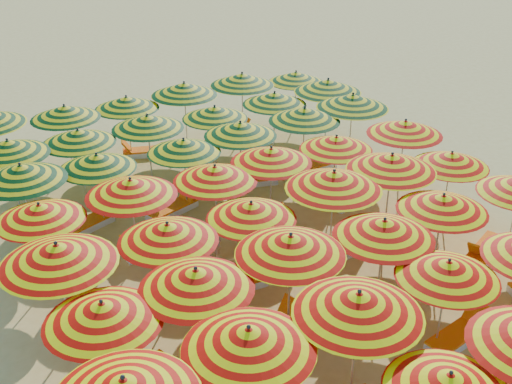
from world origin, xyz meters
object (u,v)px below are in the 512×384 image
Objects in this scene: umbrella_26 at (215,174)px; lounger_17 at (257,223)px; lounger_15 at (73,269)px; umbrella_9 at (448,270)px; umbrella_28 at (336,143)px; lounger_23 at (145,152)px; umbrella_15 at (384,229)px; lounger_19 at (88,224)px; umbrella_30 at (21,173)px; lounger_14 at (371,239)px; umbrella_19 at (168,233)px; lounger_11 at (147,307)px; umbrella_39 at (215,113)px; lounger_21 at (253,180)px; umbrella_47 at (296,77)px; umbrella_41 at (328,86)px; umbrella_46 at (242,79)px; umbrella_20 at (251,211)px; umbrella_35 at (353,101)px; lounger_20 at (173,208)px; umbrella_2 at (449,384)px; umbrella_23 at (451,160)px; umbrella_34 at (305,115)px; umbrella_32 at (184,146)px; lounger_18 at (350,197)px; umbrella_29 at (405,128)px; lounger_7 at (136,380)px; lounger_24 at (230,133)px; umbrella_44 at (127,103)px; umbrella_37 at (78,137)px; lounger_8 at (271,332)px; lounger_12 at (236,284)px; beachgoer_a at (214,238)px; umbrella_36 at (8,148)px; umbrella_38 at (147,122)px; umbrella_22 at (392,163)px; umbrella_27 at (271,156)px; umbrella_12 at (103,312)px; lounger_13 at (345,249)px; umbrella_21 at (334,180)px; umbrella_45 at (184,89)px; umbrella_24 at (40,212)px; umbrella_43 at (65,112)px; lounger_9 at (361,313)px; umbrella_33 at (240,129)px; umbrella_31 at (97,162)px; umbrella_16 at (443,203)px.

umbrella_26 reaches higher than lounger_17.
umbrella_9 is at bearing -63.10° from lounger_15.
lounger_23 is at bearing 121.03° from umbrella_28.
umbrella_15 is 1.69× the size of lounger_19.
lounger_14 is at bearing -28.72° from umbrella_30.
lounger_11 is (-0.60, 0.22, -2.04)m from umbrella_19.
umbrella_39 is 2.67m from lounger_21.
umbrella_47 is 1.36× the size of lounger_21.
umbrella_41 is 1.00× the size of umbrella_46.
umbrella_46 reaches higher than umbrella_20.
umbrella_35 is 11.07m from lounger_15.
umbrella_20 reaches higher than lounger_20.
umbrella_2 is at bearing -96.70° from lounger_19.
umbrella_28 is at bearing 131.61° from umbrella_23.
lounger_14 is (1.68, -6.73, -1.96)m from umbrella_39.
umbrella_39 is at bearing 140.35° from umbrella_34.
umbrella_35 is (6.49, 0.25, 0.26)m from umbrella_32.
lounger_15 is 8.92m from lounger_18.
umbrella_29 reaches higher than umbrella_28.
lounger_24 is (7.94, 11.33, 0.00)m from lounger_7.
umbrella_26 is at bearing 179.99° from umbrella_29.
umbrella_32 is 0.90× the size of umbrella_44.
umbrella_37 is 9.32m from lounger_8.
beachgoer_a reaches higher than lounger_12.
umbrella_28 is 0.86× the size of umbrella_36.
umbrella_38 is 1.39× the size of lounger_17.
umbrella_46 is (2.28, 2.30, 0.20)m from umbrella_39.
umbrella_32 is at bearing 134.70° from umbrella_22.
lounger_23 is at bearing 25.32° from umbrella_36.
umbrella_27 is 1.60× the size of lounger_17.
lounger_13 is (7.36, 2.15, -2.02)m from umbrella_12.
umbrella_21 is 9.10m from umbrella_45.
umbrella_28 reaches higher than umbrella_2.
umbrella_29 is 4.19m from lounger_14.
lounger_8 is at bearing -49.93° from umbrella_24.
lounger_11 is (-7.46, -4.62, -2.10)m from umbrella_34.
umbrella_43 is (-4.75, 13.25, 0.12)m from umbrella_9.
umbrella_43 is at bearing -89.83° from lounger_9.
lounger_13 is at bearing 83.19° from umbrella_9.
lounger_17 is (-3.03, 2.24, -2.21)m from umbrella_22.
umbrella_41 is 1.47× the size of lounger_18.
umbrella_47 reaches higher than umbrella_23.
umbrella_12 is 15.92m from umbrella_47.
umbrella_21 reaches higher than umbrella_33.
umbrella_34 is 6.43m from umbrella_44.
umbrella_31 is (-4.66, 7.17, -0.13)m from umbrella_15.
umbrella_15 is 1.68× the size of lounger_9.
umbrella_27 is (-2.38, 4.49, 0.07)m from umbrella_16.
umbrella_26 is at bearing -151.52° from lounger_7.
umbrella_33 is at bearing 1.01° from umbrella_30.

